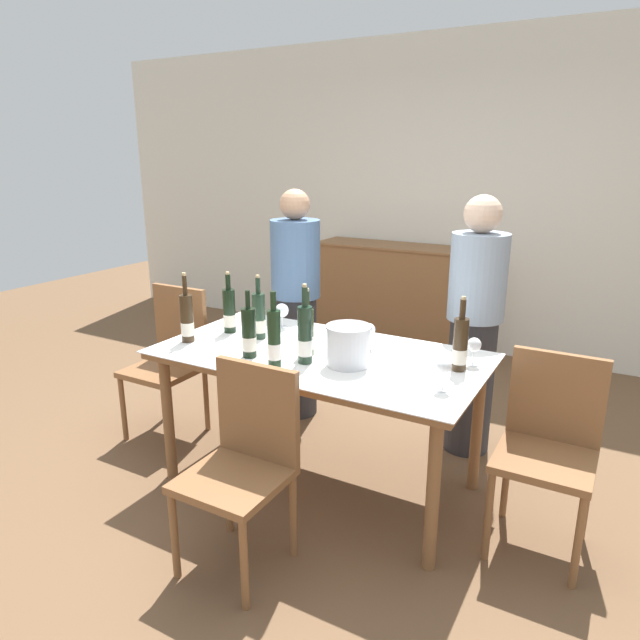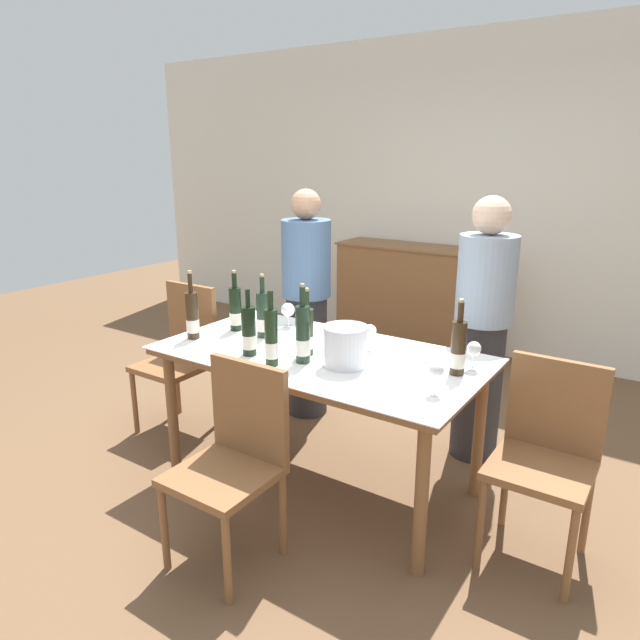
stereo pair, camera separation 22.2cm
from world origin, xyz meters
name	(u,v)px [view 1 (the left image)]	position (x,y,z in m)	size (l,w,h in m)	color
ground_plane	(320,481)	(0.00, 0.00, 0.00)	(12.00, 12.00, 0.00)	brown
back_wall	(469,198)	(0.00, 2.72, 1.40)	(8.00, 0.10, 2.80)	silver
sideboard_cabinet	(394,296)	(-0.57, 2.43, 0.49)	(1.49, 0.46, 0.97)	brown
dining_table	(320,366)	(0.00, 0.00, 0.70)	(1.72, 0.93, 0.77)	brown
ice_bucket	(348,344)	(0.21, -0.09, 0.88)	(0.22, 0.22, 0.20)	silver
wine_bottle_0	(229,312)	(-0.64, 0.06, 0.90)	(0.07, 0.07, 0.36)	black
wine_bottle_1	(307,333)	(-0.04, -0.06, 0.89)	(0.07, 0.07, 0.36)	#28381E
wine_bottle_2	(249,334)	(-0.29, -0.23, 0.89)	(0.08, 0.08, 0.35)	black
wine_bottle_3	(259,317)	(-0.42, 0.05, 0.90)	(0.08, 0.08, 0.37)	#1E3323
wine_bottle_4	(187,319)	(-0.74, -0.19, 0.90)	(0.07, 0.07, 0.39)	#332314
wine_bottle_5	(460,345)	(0.71, 0.11, 0.90)	(0.07, 0.07, 0.37)	#332314
wine_bottle_6	(305,336)	(0.01, -0.16, 0.91)	(0.07, 0.07, 0.40)	#1E3323
wine_bottle_7	(274,340)	(-0.10, -0.28, 0.91)	(0.07, 0.07, 0.38)	black
wine_glass_0	(369,331)	(0.20, 0.18, 0.87)	(0.07, 0.07, 0.14)	white
wine_glass_1	(282,311)	(-0.42, 0.28, 0.88)	(0.08, 0.08, 0.15)	white
wine_glass_2	(474,346)	(0.75, 0.21, 0.87)	(0.07, 0.07, 0.14)	white
wine_glass_3	(444,368)	(0.72, -0.17, 0.88)	(0.07, 0.07, 0.15)	white
chair_near_front	(245,454)	(0.01, -0.69, 0.52)	(0.42, 0.42, 0.90)	brown
chair_left_end	(172,352)	(-1.15, 0.09, 0.55)	(0.42, 0.42, 0.96)	brown
chair_right_end	(549,439)	(1.15, 0.08, 0.53)	(0.42, 0.42, 0.91)	brown
person_host	(296,306)	(-0.59, 0.72, 0.78)	(0.33, 0.33, 1.57)	#2D2D33
person_guest_left	(474,328)	(0.60, 0.79, 0.78)	(0.33, 0.33, 1.57)	#2D2D33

